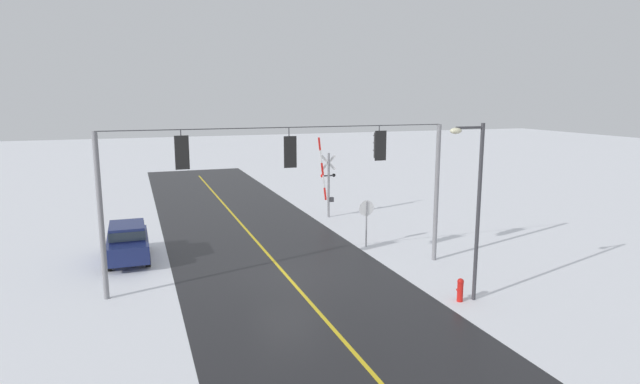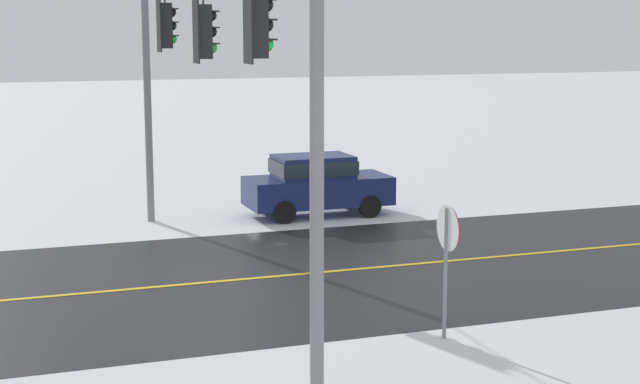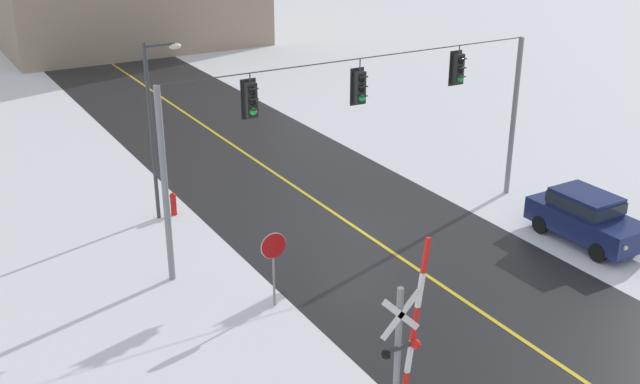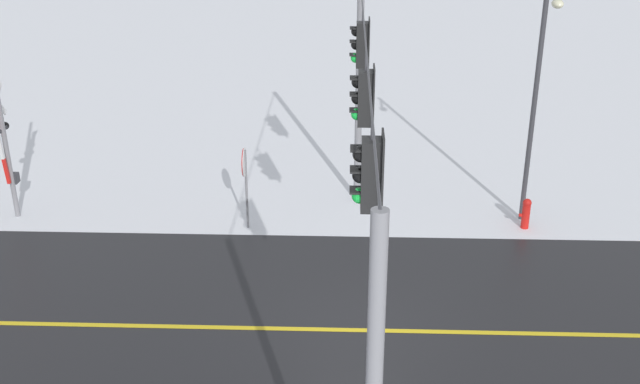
% 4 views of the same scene
% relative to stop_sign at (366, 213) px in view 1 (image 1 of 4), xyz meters
% --- Properties ---
extents(ground_plane, '(160.00, 160.00, 0.00)m').
position_rel_stop_sign_xyz_m(ground_plane, '(4.97, 3.07, -1.71)').
color(ground_plane, white).
extents(road_asphalt, '(9.00, 80.00, 0.01)m').
position_rel_stop_sign_xyz_m(road_asphalt, '(4.97, 9.07, -1.71)').
color(road_asphalt, black).
rests_on(road_asphalt, ground).
extents(lane_centre_line, '(0.14, 72.00, 0.01)m').
position_rel_stop_sign_xyz_m(lane_centre_line, '(4.97, 9.07, -1.70)').
color(lane_centre_line, gold).
rests_on(lane_centre_line, ground).
extents(signal_span, '(14.20, 0.47, 6.22)m').
position_rel_stop_sign_xyz_m(signal_span, '(4.95, 3.06, 2.54)').
color(signal_span, gray).
rests_on(signal_span, ground).
extents(stop_sign, '(0.80, 0.09, 2.35)m').
position_rel_stop_sign_xyz_m(stop_sign, '(0.00, 0.00, 0.00)').
color(stop_sign, gray).
rests_on(stop_sign, ground).
extents(railroad_crossing, '(1.18, 0.31, 4.97)m').
position_rel_stop_sign_xyz_m(railroad_crossing, '(-0.45, -6.71, 0.61)').
color(railroad_crossing, gray).
rests_on(railroad_crossing, ground).
extents(parked_car_navy, '(1.83, 4.20, 1.74)m').
position_rel_stop_sign_xyz_m(parked_car_navy, '(11.20, -1.54, -0.76)').
color(parked_car_navy, navy).
rests_on(parked_car_navy, ground).
extents(streetlamp_near, '(1.39, 0.28, 6.50)m').
position_rel_stop_sign_xyz_m(streetlamp_near, '(-0.62, 7.75, 2.20)').
color(streetlamp_near, '#38383D').
rests_on(streetlamp_near, ground).
extents(fire_hydrant, '(0.24, 0.31, 0.88)m').
position_rel_stop_sign_xyz_m(fire_hydrant, '(-0.24, 7.72, -1.25)').
color(fire_hydrant, red).
rests_on(fire_hydrant, ground).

